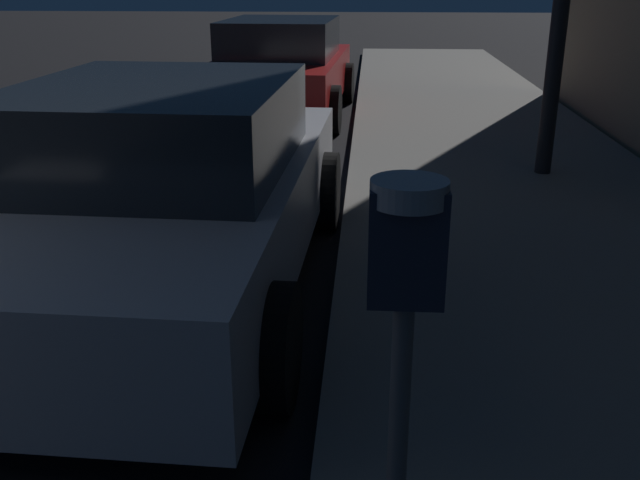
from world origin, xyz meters
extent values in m
cube|color=#232838|center=(4.30, -0.22, 1.44)|extent=(0.19, 0.11, 0.30)
cylinder|color=#999EA5|center=(4.30, -0.22, 1.58)|extent=(0.19, 0.19, 0.06)
cube|color=black|center=(4.25, -0.22, 1.48)|extent=(0.01, 0.08, 0.11)
cube|color=#B7B7BF|center=(2.85, 2.64, 0.57)|extent=(2.02, 4.44, 0.64)
cube|color=#1E2328|center=(2.85, 2.61, 1.15)|extent=(1.72, 2.17, 0.56)
cylinder|color=black|center=(1.95, 4.03, 0.33)|extent=(0.24, 0.67, 0.66)
cylinder|color=black|center=(3.84, 3.96, 0.33)|extent=(0.24, 0.67, 0.66)
cylinder|color=black|center=(3.75, 1.25, 0.33)|extent=(0.24, 0.67, 0.66)
cube|color=maroon|center=(2.85, 9.10, 0.57)|extent=(1.96, 4.17, 0.64)
cube|color=#1E2328|center=(2.85, 9.13, 1.15)|extent=(1.67, 2.27, 0.56)
cylinder|color=black|center=(2.00, 10.41, 0.33)|extent=(0.25, 0.67, 0.66)
cylinder|color=black|center=(3.81, 10.33, 0.33)|extent=(0.25, 0.67, 0.66)
cylinder|color=black|center=(1.89, 7.87, 0.33)|extent=(0.25, 0.67, 0.66)
cylinder|color=black|center=(3.70, 7.79, 0.33)|extent=(0.25, 0.67, 0.66)
camera|label=1|loc=(4.20, -1.86, 2.07)|focal=39.98mm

